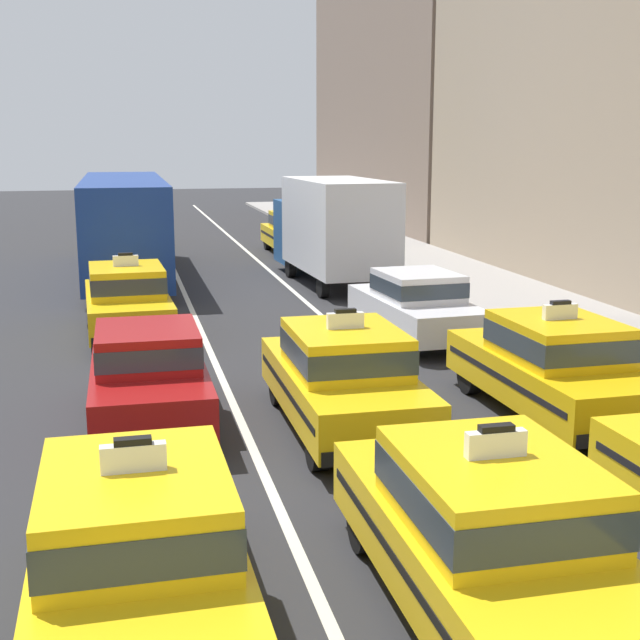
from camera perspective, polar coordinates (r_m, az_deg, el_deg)
lane_stripe_left_center at (r=20.41m, az=-7.83°, el=-0.82°), size 0.14×80.00×0.01m
lane_stripe_center_right at (r=20.93m, az=0.92°, el=-0.39°), size 0.14×80.00×0.01m
taxi_left_second at (r=8.10m, az=-11.98°, el=-14.62°), size 1.87×4.58×1.96m
sedan_left_third at (r=13.91m, az=-11.30°, el=-3.39°), size 1.78×4.31×1.58m
taxi_left_fourth at (r=20.08m, az=-12.64°, el=1.34°), size 2.00×4.63×1.96m
bus_left_fifth at (r=28.81m, az=-12.81°, el=6.35°), size 2.54×11.21×3.22m
taxi_left_sixth at (r=37.77m, az=-12.77°, el=6.17°), size 1.94×4.61×1.96m
taxi_center_second at (r=8.39m, az=11.00°, el=-13.62°), size 1.83×4.57×1.96m
taxi_center_third at (r=13.28m, az=1.55°, el=-3.75°), size 1.84×4.57×1.96m
taxi_right_third at (r=14.43m, az=15.21°, el=-2.90°), size 1.90×4.59×1.96m
sedan_right_fourth at (r=19.36m, az=6.39°, el=1.07°), size 2.04×4.41×1.58m
box_truck_right_fifth at (r=26.95m, az=0.76°, el=6.19°), size 2.53×7.05×3.27m
taxi_right_sixth at (r=34.07m, az=-1.80°, el=5.86°), size 1.87×4.58×1.96m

